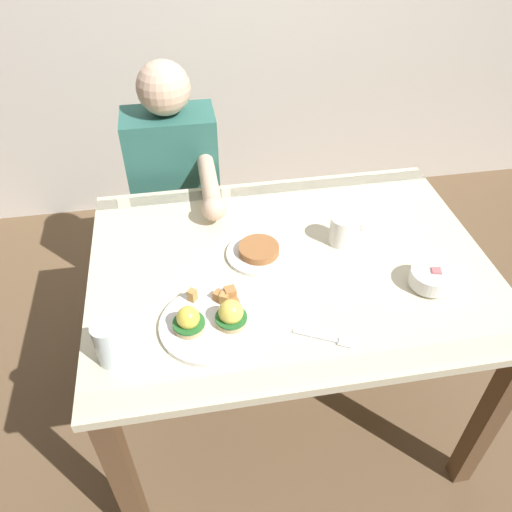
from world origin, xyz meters
TOP-DOWN VIEW (x-y plane):
  - ground_plane at (0.00, 0.00)m, footprint 6.00×6.00m
  - dining_table at (0.00, 0.00)m, footprint 1.20×0.90m
  - eggs_benedict_plate at (-0.26, -0.21)m, footprint 0.27×0.27m
  - fruit_bowl at (0.37, -0.17)m, footprint 0.12×0.12m
  - coffee_mug at (0.18, 0.07)m, footprint 0.11×0.08m
  - fork at (0.02, -0.31)m, footprint 0.15×0.09m
  - water_glass_near at (-0.51, -0.28)m, footprint 0.07×0.07m
  - side_plate at (-0.09, 0.05)m, footprint 0.20×0.20m
  - diner_person at (-0.32, 0.60)m, footprint 0.34×0.54m

SIDE VIEW (x-z plane):
  - ground_plane at x=0.00m, z-range 0.00..0.00m
  - dining_table at x=0.00m, z-range 0.26..1.00m
  - diner_person at x=-0.32m, z-range 0.08..1.22m
  - fork at x=0.02m, z-range 0.74..0.74m
  - side_plate at x=-0.09m, z-range 0.74..0.77m
  - eggs_benedict_plate at x=-0.26m, z-range 0.72..0.81m
  - fruit_bowl at x=0.37m, z-range 0.74..0.80m
  - coffee_mug at x=0.18m, z-range 0.74..0.84m
  - water_glass_near at x=-0.51m, z-range 0.73..0.85m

